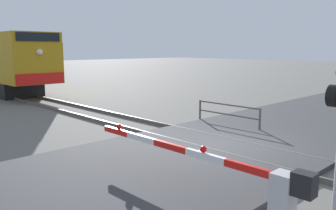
% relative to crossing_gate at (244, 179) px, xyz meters
% --- Properties ---
extents(ground_plane, '(160.00, 160.00, 0.00)m').
position_rel_crossing_gate_xyz_m(ground_plane, '(3.42, 2.95, -0.73)').
color(ground_plane, '#605E59').
extents(rail_track_left, '(0.08, 80.00, 0.15)m').
position_rel_crossing_gate_xyz_m(rail_track_left, '(2.70, 2.95, -0.65)').
color(rail_track_left, '#59544C').
rests_on(rail_track_left, ground_plane).
extents(rail_track_right, '(0.08, 80.00, 0.15)m').
position_rel_crossing_gate_xyz_m(rail_track_right, '(4.14, 2.95, -0.65)').
color(rail_track_right, '#59544C').
rests_on(rail_track_right, ground_plane).
extents(road_surface, '(36.00, 6.22, 0.15)m').
position_rel_crossing_gate_xyz_m(road_surface, '(3.42, 2.95, -0.65)').
color(road_surface, '#38383A').
rests_on(road_surface, ground_plane).
extents(crossing_gate, '(0.36, 5.79, 1.17)m').
position_rel_crossing_gate_xyz_m(crossing_gate, '(0.00, 0.00, 0.00)').
color(crossing_gate, silver).
rests_on(crossing_gate, ground_plane).
extents(guard_railing, '(0.08, 2.98, 0.95)m').
position_rel_crossing_gate_xyz_m(guard_railing, '(5.94, 4.72, -0.10)').
color(guard_railing, '#4C4742').
rests_on(guard_railing, ground_plane).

